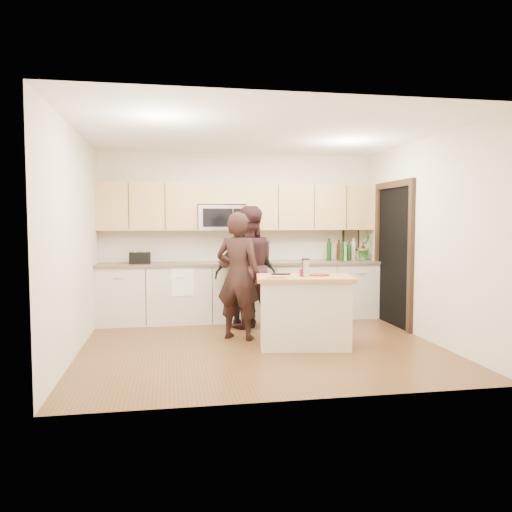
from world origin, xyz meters
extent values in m
plane|color=brown|center=(0.00, 0.00, 0.00)|extent=(4.50, 4.50, 0.00)
cube|color=beige|center=(0.00, 2.00, 1.35)|extent=(4.50, 0.02, 2.70)
cube|color=beige|center=(0.00, -2.00, 1.35)|extent=(4.50, 0.02, 2.70)
cube|color=beige|center=(-2.25, 0.00, 1.35)|extent=(0.02, 4.00, 2.70)
cube|color=beige|center=(2.25, 0.00, 1.35)|extent=(0.02, 4.00, 2.70)
cube|color=white|center=(0.00, 0.00, 2.70)|extent=(4.50, 4.00, 0.02)
cube|color=beige|center=(0.00, 1.69, 0.45)|extent=(4.50, 0.62, 0.90)
cube|color=#7C6852|center=(0.00, 1.68, 0.92)|extent=(4.50, 0.66, 0.04)
cube|color=tan|center=(-1.48, 1.83, 1.83)|extent=(1.55, 0.33, 0.75)
cube|color=tan|center=(1.17, 1.83, 1.83)|extent=(2.17, 0.33, 0.75)
cube|color=tan|center=(-0.31, 1.83, 2.04)|extent=(0.78, 0.33, 0.33)
cube|color=silver|center=(-0.31, 1.80, 1.65)|extent=(0.76, 0.40, 0.40)
cube|color=black|center=(-0.39, 1.60, 1.65)|extent=(0.47, 0.01, 0.29)
cube|color=black|center=(-0.06, 1.60, 1.65)|extent=(0.17, 0.01, 0.29)
cube|color=black|center=(2.24, 0.90, 1.05)|extent=(0.02, 1.05, 2.10)
cube|color=black|center=(2.22, 0.33, 1.05)|extent=(0.06, 0.10, 2.10)
cube|color=black|center=(2.22, 1.48, 1.05)|extent=(0.06, 0.10, 2.10)
cube|color=black|center=(2.22, 0.90, 2.15)|extent=(0.06, 1.25, 0.10)
cube|color=black|center=(1.95, 1.99, 1.28)|extent=(0.30, 0.03, 0.38)
cube|color=tan|center=(1.95, 1.97, 1.28)|extent=(0.24, 0.00, 0.32)
cube|color=white|center=(-0.95, 1.38, 0.70)|extent=(0.34, 0.01, 0.48)
cube|color=white|center=(-0.95, 1.67, 0.94)|extent=(0.34, 0.60, 0.01)
cube|color=beige|center=(0.54, -0.14, 0.42)|extent=(1.19, 0.82, 0.85)
cube|color=#A57744|center=(0.54, -0.14, 0.88)|extent=(1.30, 0.89, 0.05)
cylinder|color=maroon|center=(0.75, -0.10, 0.91)|extent=(0.26, 0.26, 0.02)
cube|color=silver|center=(0.54, -0.19, 1.01)|extent=(0.07, 0.05, 0.19)
cube|color=black|center=(0.54, -0.19, 1.12)|extent=(0.09, 0.05, 0.02)
cylinder|color=maroon|center=(0.50, -0.15, 0.95)|extent=(0.06, 0.06, 0.09)
cube|color=#A57744|center=(0.16, -0.25, 0.91)|extent=(0.26, 0.23, 0.02)
cube|color=black|center=(0.24, -0.13, 0.93)|extent=(0.24, 0.07, 0.02)
cube|color=silver|center=(0.17, -0.31, 0.92)|extent=(0.20, 0.05, 0.01)
cube|color=black|center=(-1.59, 1.67, 1.03)|extent=(0.32, 0.24, 0.18)
cube|color=silver|center=(-1.66, 1.67, 1.12)|extent=(0.03, 0.17, 0.00)
cube|color=silver|center=(-1.52, 1.67, 1.12)|extent=(0.03, 0.17, 0.00)
cylinder|color=black|center=(1.47, 1.71, 1.13)|extent=(0.08, 0.08, 0.37)
cylinder|color=#361909|center=(1.66, 1.75, 1.11)|extent=(0.08, 0.08, 0.34)
cylinder|color=beige|center=(1.73, 1.67, 1.09)|extent=(0.07, 0.07, 0.30)
cylinder|color=black|center=(1.81, 1.70, 1.10)|extent=(0.08, 0.08, 0.33)
cylinder|color=#361909|center=(2.05, 1.68, 1.09)|extent=(0.06, 0.06, 0.30)
cylinder|color=beige|center=(1.93, 1.79, 1.12)|extent=(0.07, 0.07, 0.37)
cylinder|color=black|center=(1.65, 1.60, 1.11)|extent=(0.07, 0.07, 0.35)
imported|color=#448033|center=(2.10, 1.72, 1.17)|extent=(0.30, 0.27, 0.45)
imported|color=black|center=(-0.23, 0.41, 0.86)|extent=(0.75, 0.67, 1.72)
imported|color=black|center=(0.01, 1.10, 0.91)|extent=(0.90, 0.71, 1.82)
imported|color=black|center=(-0.02, 1.13, 0.78)|extent=(0.97, 0.51, 1.57)
camera|label=1|loc=(-1.15, -6.21, 1.59)|focal=35.00mm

